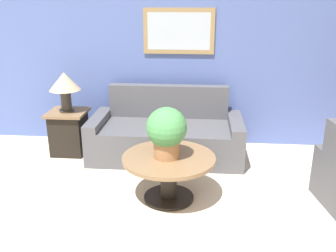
# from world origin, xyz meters

# --- Properties ---
(wall_back) EXTENTS (6.63, 0.09, 2.60)m
(wall_back) POSITION_xyz_m (-0.01, 3.17, 1.31)
(wall_back) COLOR #5166A8
(wall_back) RESTS_ON ground_plane
(couch_main) EXTENTS (2.04, 0.94, 0.92)m
(couch_main) POSITION_xyz_m (-0.47, 2.57, 0.29)
(couch_main) COLOR #4C4C51
(couch_main) RESTS_ON ground_plane
(coffee_table) EXTENTS (0.99, 0.99, 0.50)m
(coffee_table) POSITION_xyz_m (-0.33, 1.40, 0.36)
(coffee_table) COLOR black
(coffee_table) RESTS_ON ground_plane
(side_table) EXTENTS (0.52, 0.52, 0.61)m
(side_table) POSITION_xyz_m (-1.83, 2.56, 0.31)
(side_table) COLOR black
(side_table) RESTS_ON ground_plane
(table_lamp) EXTENTS (0.42, 0.42, 0.54)m
(table_lamp) POSITION_xyz_m (-1.83, 2.56, 0.99)
(table_lamp) COLOR #2D2823
(table_lamp) RESTS_ON side_table
(potted_plant_on_table) EXTENTS (0.42, 0.42, 0.54)m
(potted_plant_on_table) POSITION_xyz_m (-0.36, 1.38, 0.79)
(potted_plant_on_table) COLOR #9E6B42
(potted_plant_on_table) RESTS_ON coffee_table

